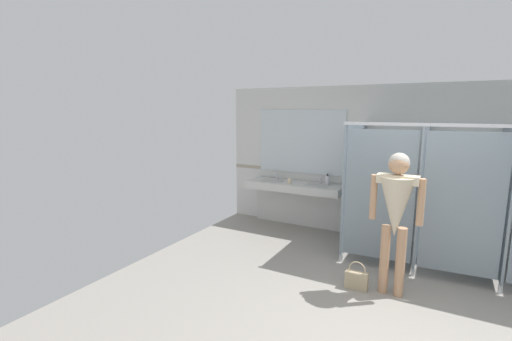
# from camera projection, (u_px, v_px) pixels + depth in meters

# --- Properties ---
(ground_plane) EXTENTS (7.24, 5.76, 0.10)m
(ground_plane) POSITION_uv_depth(u_px,v_px,m) (402.00, 329.00, 3.65)
(ground_plane) COLOR gray
(wall_back) EXTENTS (7.24, 0.12, 2.63)m
(wall_back) POSITION_uv_depth(u_px,v_px,m) (427.00, 165.00, 5.71)
(wall_back) COLOR silver
(wall_back) RESTS_ON ground_plane
(wall_back_tile_band) EXTENTS (7.24, 0.01, 0.06)m
(wall_back_tile_band) POSITION_uv_depth(u_px,v_px,m) (426.00, 182.00, 5.70)
(wall_back_tile_band) COLOR #9E937F
(wall_back_tile_band) RESTS_ON wall_back
(vanity_counter) EXTENTS (1.79, 0.54, 0.98)m
(vanity_counter) POSITION_uv_depth(u_px,v_px,m) (296.00, 194.00, 6.62)
(vanity_counter) COLOR silver
(vanity_counter) RESTS_ON ground_plane
(mirror_panel) EXTENTS (1.69, 0.02, 1.19)m
(mirror_panel) POSITION_uv_depth(u_px,v_px,m) (301.00, 142.00, 6.62)
(mirror_panel) COLOR silver
(mirror_panel) RESTS_ON wall_back
(bathroom_stalls) EXTENTS (2.99, 1.39, 2.04)m
(bathroom_stalls) POSITION_uv_depth(u_px,v_px,m) (461.00, 196.00, 4.68)
(bathroom_stalls) COLOR gray
(bathroom_stalls) RESTS_ON ground_plane
(person_standing) EXTENTS (0.60, 0.41, 1.72)m
(person_standing) POSITION_uv_depth(u_px,v_px,m) (396.00, 206.00, 4.08)
(person_standing) COLOR tan
(person_standing) RESTS_ON ground_plane
(handbag) EXTENTS (0.27, 0.11, 0.36)m
(handbag) POSITION_uv_depth(u_px,v_px,m) (357.00, 279.00, 4.37)
(handbag) COLOR tan
(handbag) RESTS_ON ground_plane
(soap_dispenser) EXTENTS (0.07, 0.07, 0.19)m
(soap_dispenser) POSITION_uv_depth(u_px,v_px,m) (327.00, 180.00, 6.36)
(soap_dispenser) COLOR white
(soap_dispenser) RESTS_ON vanity_counter
(paper_cup) EXTENTS (0.07, 0.07, 0.10)m
(paper_cup) POSITION_uv_depth(u_px,v_px,m) (289.00, 181.00, 6.43)
(paper_cup) COLOR beige
(paper_cup) RESTS_ON vanity_counter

